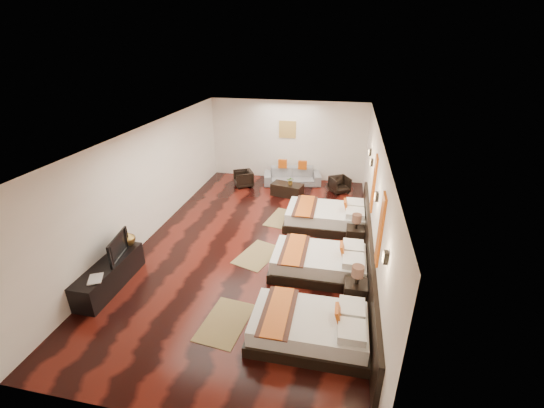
% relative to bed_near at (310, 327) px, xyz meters
% --- Properties ---
extents(floor, '(5.50, 9.50, 0.01)m').
position_rel_bed_near_xyz_m(floor, '(-1.70, 2.92, -0.26)').
color(floor, black).
rests_on(floor, ground).
extents(ceiling, '(5.50, 9.50, 0.01)m').
position_rel_bed_near_xyz_m(ceiling, '(-1.70, 2.92, 2.54)').
color(ceiling, white).
rests_on(ceiling, floor).
extents(back_wall, '(5.50, 0.01, 2.80)m').
position_rel_bed_near_xyz_m(back_wall, '(-1.70, 7.67, 1.14)').
color(back_wall, silver).
rests_on(back_wall, floor).
extents(left_wall, '(0.01, 9.50, 2.80)m').
position_rel_bed_near_xyz_m(left_wall, '(-4.45, 2.92, 1.14)').
color(left_wall, silver).
rests_on(left_wall, floor).
extents(right_wall, '(0.01, 9.50, 2.80)m').
position_rel_bed_near_xyz_m(right_wall, '(1.05, 2.92, 1.14)').
color(right_wall, silver).
rests_on(right_wall, floor).
extents(headboard_panel, '(0.08, 6.60, 0.90)m').
position_rel_bed_near_xyz_m(headboard_panel, '(1.01, 2.12, 0.19)').
color(headboard_panel, black).
rests_on(headboard_panel, floor).
extents(bed_near, '(2.00, 1.26, 0.76)m').
position_rel_bed_near_xyz_m(bed_near, '(0.00, 0.00, 0.00)').
color(bed_near, black).
rests_on(bed_near, floor).
extents(bed_mid, '(2.06, 1.29, 0.78)m').
position_rel_bed_near_xyz_m(bed_mid, '(0.00, 1.96, 0.01)').
color(bed_mid, black).
rests_on(bed_mid, floor).
extents(bed_far, '(2.18, 1.37, 0.83)m').
position_rel_bed_near_xyz_m(bed_far, '(0.00, 4.16, 0.02)').
color(bed_far, black).
rests_on(bed_far, floor).
extents(nightstand_a, '(0.43, 0.43, 0.86)m').
position_rel_bed_near_xyz_m(nightstand_a, '(0.75, 1.10, 0.04)').
color(nightstand_a, black).
rests_on(nightstand_a, floor).
extents(nightstand_b, '(0.43, 0.43, 0.84)m').
position_rel_bed_near_xyz_m(nightstand_b, '(0.75, 3.32, 0.03)').
color(nightstand_b, black).
rests_on(nightstand_b, floor).
extents(jute_mat_near, '(0.88, 1.28, 0.01)m').
position_rel_bed_near_xyz_m(jute_mat_near, '(-1.55, 0.09, -0.26)').
color(jute_mat_near, olive).
rests_on(jute_mat_near, floor).
extents(jute_mat_mid, '(1.08, 1.37, 0.01)m').
position_rel_bed_near_xyz_m(jute_mat_mid, '(-1.50, 2.35, -0.26)').
color(jute_mat_mid, olive).
rests_on(jute_mat_mid, floor).
extents(jute_mat_far, '(0.96, 1.32, 0.01)m').
position_rel_bed_near_xyz_m(jute_mat_far, '(-1.25, 4.35, -0.26)').
color(jute_mat_far, olive).
rests_on(jute_mat_far, floor).
extents(tv_console, '(0.50, 1.80, 0.55)m').
position_rel_bed_near_xyz_m(tv_console, '(-4.20, 0.61, 0.01)').
color(tv_console, black).
rests_on(tv_console, floor).
extents(tv, '(0.27, 0.89, 0.51)m').
position_rel_bed_near_xyz_m(tv, '(-4.15, 0.86, 0.54)').
color(tv, black).
rests_on(tv, tv_console).
extents(book, '(0.38, 0.42, 0.03)m').
position_rel_bed_near_xyz_m(book, '(-4.20, 0.04, 0.30)').
color(book, black).
rests_on(book, tv_console).
extents(figurine, '(0.42, 0.42, 0.36)m').
position_rel_bed_near_xyz_m(figurine, '(-4.20, 1.37, 0.47)').
color(figurine, brown).
rests_on(figurine, tv_console).
extents(sofa, '(2.08, 1.16, 0.57)m').
position_rel_bed_near_xyz_m(sofa, '(-1.40, 7.09, 0.03)').
color(sofa, gray).
rests_on(sofa, floor).
extents(armchair_left, '(0.83, 0.82, 0.56)m').
position_rel_bed_near_xyz_m(armchair_left, '(-3.03, 6.52, 0.02)').
color(armchair_left, black).
rests_on(armchair_left, floor).
extents(armchair_right, '(0.80, 0.80, 0.54)m').
position_rel_bed_near_xyz_m(armchair_right, '(0.26, 6.65, 0.01)').
color(armchair_right, black).
rests_on(armchair_right, floor).
extents(coffee_table, '(1.09, 0.72, 0.40)m').
position_rel_bed_near_xyz_m(coffee_table, '(-1.40, 6.04, -0.06)').
color(coffee_table, black).
rests_on(coffee_table, floor).
extents(table_plant, '(0.25, 0.22, 0.27)m').
position_rel_bed_near_xyz_m(table_plant, '(-1.29, 5.99, 0.27)').
color(table_plant, '#286321').
rests_on(table_plant, coffee_table).
extents(orange_panel_a, '(0.04, 0.40, 1.30)m').
position_rel_bed_near_xyz_m(orange_panel_a, '(1.03, 1.02, 1.44)').
color(orange_panel_a, '#D86014').
rests_on(orange_panel_a, right_wall).
extents(orange_panel_b, '(0.04, 0.40, 1.30)m').
position_rel_bed_near_xyz_m(orange_panel_b, '(1.03, 3.22, 1.44)').
color(orange_panel_b, '#D86014').
rests_on(orange_panel_b, right_wall).
extents(sconce_near, '(0.07, 0.12, 0.18)m').
position_rel_bed_near_xyz_m(sconce_near, '(1.01, -0.08, 1.59)').
color(sconce_near, black).
rests_on(sconce_near, right_wall).
extents(sconce_mid, '(0.07, 0.12, 0.18)m').
position_rel_bed_near_xyz_m(sconce_mid, '(1.01, 2.12, 1.59)').
color(sconce_mid, black).
rests_on(sconce_mid, right_wall).
extents(sconce_far, '(0.07, 0.12, 0.18)m').
position_rel_bed_near_xyz_m(sconce_far, '(1.01, 4.32, 1.59)').
color(sconce_far, black).
rests_on(sconce_far, right_wall).
extents(sconce_lounge, '(0.07, 0.12, 0.18)m').
position_rel_bed_near_xyz_m(sconce_lounge, '(1.01, 5.22, 1.59)').
color(sconce_lounge, black).
rests_on(sconce_lounge, right_wall).
extents(gold_artwork, '(0.60, 0.04, 0.60)m').
position_rel_bed_near_xyz_m(gold_artwork, '(-1.70, 7.65, 1.54)').
color(gold_artwork, '#AD873F').
rests_on(gold_artwork, back_wall).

